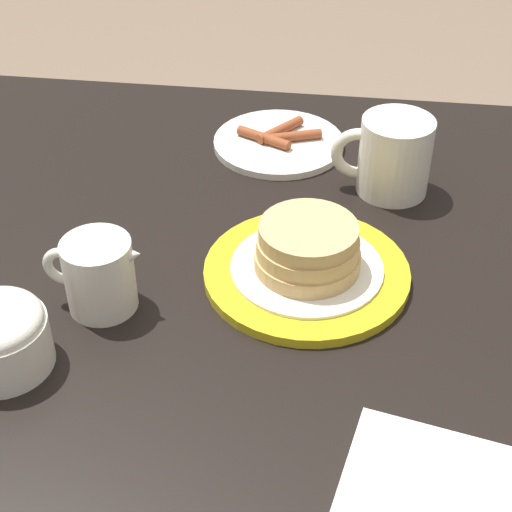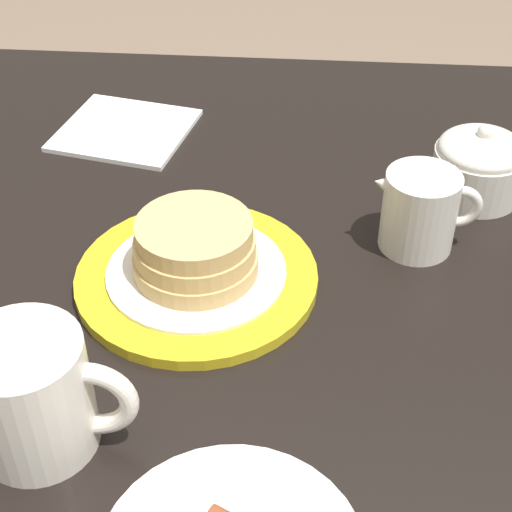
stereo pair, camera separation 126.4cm
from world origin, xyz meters
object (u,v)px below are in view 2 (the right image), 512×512
at_px(creamer_pitcher, 419,210).
at_px(napkin, 125,130).
at_px(pancake_plate, 196,263).
at_px(sugar_bowl, 479,164).
at_px(coffee_mug, 34,394).

height_order(creamer_pitcher, napkin, creamer_pitcher).
distance_m(pancake_plate, napkin, 0.31).
height_order(sugar_bowl, napkin, sugar_bowl).
bearing_deg(sugar_bowl, napkin, 166.11).
relative_size(pancake_plate, creamer_pitcher, 2.07).
relative_size(pancake_plate, napkin, 1.29).
distance_m(pancake_plate, coffee_mug, 0.22).
distance_m(creamer_pitcher, napkin, 0.40).
distance_m(creamer_pitcher, sugar_bowl, 0.12).
relative_size(coffee_mug, sugar_bowl, 1.29).
height_order(coffee_mug, sugar_bowl, coffee_mug).
height_order(creamer_pitcher, sugar_bowl, creamer_pitcher).
height_order(coffee_mug, napkin, coffee_mug).
relative_size(coffee_mug, creamer_pitcher, 1.14).
bearing_deg(pancake_plate, napkin, 114.94).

